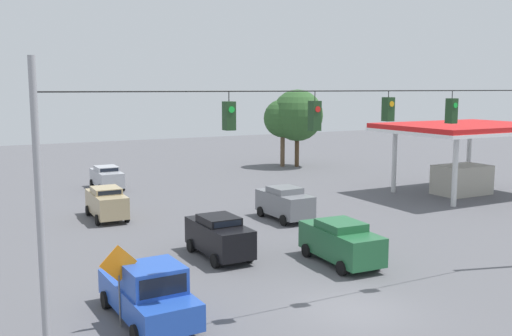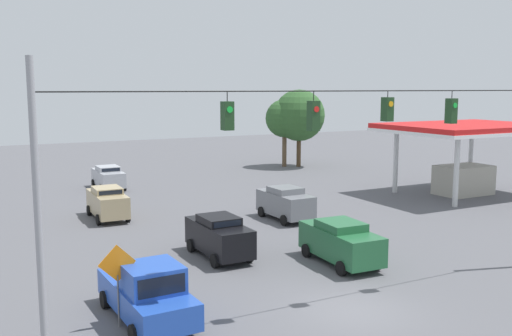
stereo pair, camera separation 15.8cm
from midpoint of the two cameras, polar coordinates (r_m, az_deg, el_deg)
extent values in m
plane|color=#56565B|center=(21.58, 9.55, -13.79)|extent=(140.00, 140.00, 0.00)
cylinder|color=#939399|center=(16.63, -21.04, -4.90)|extent=(0.20, 0.20, 8.83)
cylinder|color=black|center=(20.32, 9.48, 7.62)|extent=(20.99, 0.04, 0.04)
cube|color=#1E3D1E|center=(23.57, 18.78, 5.43)|extent=(0.32, 0.36, 0.98)
cylinder|color=black|center=(23.55, 18.85, 6.98)|extent=(0.03, 0.03, 0.30)
cylinder|color=green|center=(23.43, 19.15, 5.94)|extent=(0.20, 0.02, 0.20)
cube|color=#1E3D1E|center=(21.35, 12.87, 5.75)|extent=(0.32, 0.36, 0.87)
cylinder|color=black|center=(21.33, 12.91, 7.23)|extent=(0.03, 0.03, 0.23)
cylinder|color=orange|center=(21.20, 13.22, 6.25)|extent=(0.20, 0.02, 0.20)
cube|color=#1E3D1E|center=(19.41, 5.65, 5.22)|extent=(0.32, 0.36, 1.01)
cylinder|color=black|center=(19.39, 5.68, 7.19)|extent=(0.03, 0.03, 0.33)
cylinder|color=red|center=(19.25, 5.98, 5.86)|extent=(0.20, 0.02, 0.20)
cube|color=#1E3D1E|center=(17.84, -2.97, 5.23)|extent=(0.32, 0.36, 0.90)
cylinder|color=black|center=(17.82, -2.98, 7.17)|extent=(0.03, 0.03, 0.31)
cylinder|color=green|center=(17.66, -2.71, 5.86)|extent=(0.20, 0.02, 0.20)
cube|color=#234CB2|center=(20.60, -11.03, -12.61)|extent=(2.21, 5.33, 0.90)
cube|color=#234CB2|center=(19.74, -10.48, -10.75)|extent=(1.91, 1.96, 0.90)
cube|color=black|center=(18.89, -9.47, -11.60)|extent=(1.60, 0.08, 0.63)
cylinder|color=black|center=(18.98, -12.18, -15.97)|extent=(0.24, 0.65, 0.64)
cylinder|color=black|center=(19.62, -6.42, -15.00)|extent=(0.24, 0.65, 0.64)
cylinder|color=black|center=(22.02, -15.02, -12.61)|extent=(0.24, 0.65, 0.64)
cylinder|color=black|center=(22.58, -10.01, -11.93)|extent=(0.24, 0.65, 0.64)
cube|color=black|center=(27.23, -3.89, -6.90)|extent=(1.79, 4.38, 1.31)
cube|color=black|center=(27.03, -3.91, -5.19)|extent=(1.62, 1.94, 0.36)
cube|color=black|center=(26.18, -3.01, -5.62)|extent=(1.38, 0.04, 0.25)
cylinder|color=black|center=(25.83, -4.29, -9.24)|extent=(0.23, 0.64, 0.64)
cylinder|color=black|center=(26.56, -0.87, -8.73)|extent=(0.23, 0.64, 0.64)
cylinder|color=black|center=(28.33, -6.70, -7.72)|extent=(0.23, 0.64, 0.64)
cylinder|color=black|center=(28.99, -3.52, -7.31)|extent=(0.23, 0.64, 0.64)
cube|color=tan|center=(36.13, -14.84, -3.44)|extent=(1.78, 4.42, 1.28)
cube|color=tan|center=(35.98, -14.88, -2.16)|extent=(1.61, 1.96, 0.36)
cube|color=black|center=(35.04, -14.54, -2.42)|extent=(1.38, 0.04, 0.25)
cylinder|color=black|center=(34.72, -15.68, -5.02)|extent=(0.23, 0.64, 0.64)
cylinder|color=black|center=(35.09, -12.91, -4.79)|extent=(0.23, 0.64, 0.64)
cylinder|color=black|center=(37.46, -16.57, -4.11)|extent=(0.23, 0.64, 0.64)
cylinder|color=black|center=(37.81, -14.00, -3.90)|extent=(0.23, 0.64, 0.64)
cube|color=#236038|center=(26.51, 8.29, -7.40)|extent=(2.05, 4.67, 1.29)
cube|color=#236038|center=(26.30, 8.33, -5.67)|extent=(1.78, 2.10, 0.36)
cube|color=black|center=(27.13, 7.14, -5.23)|extent=(1.46, 0.09, 0.25)
cylinder|color=black|center=(28.36, 8.15, -7.72)|extent=(0.25, 0.65, 0.64)
cylinder|color=black|center=(27.43, 4.92, -8.21)|extent=(0.25, 0.65, 0.64)
cylinder|color=black|center=(26.04, 11.79, -9.25)|extent=(0.25, 0.65, 0.64)
cylinder|color=black|center=(25.02, 8.39, -9.89)|extent=(0.25, 0.65, 0.64)
cube|color=#A8AAB2|center=(46.69, -14.80, -0.96)|extent=(1.77, 4.45, 1.15)
cube|color=#A8AAB2|center=(46.58, -14.83, -0.04)|extent=(1.62, 1.96, 0.36)
cube|color=black|center=(45.63, -14.55, -0.20)|extent=(1.40, 0.02, 0.25)
cylinder|color=black|center=(45.21, -15.44, -2.02)|extent=(0.22, 0.64, 0.64)
cylinder|color=black|center=(45.60, -13.28, -1.86)|extent=(0.22, 0.64, 0.64)
cylinder|color=black|center=(47.99, -16.19, -1.48)|extent=(0.22, 0.64, 0.64)
cylinder|color=black|center=(48.37, -14.15, -1.33)|extent=(0.22, 0.64, 0.64)
cube|color=slate|center=(34.81, 2.74, -3.58)|extent=(1.88, 4.18, 1.33)
cube|color=slate|center=(34.65, 2.75, -2.21)|extent=(1.69, 1.86, 0.36)
cube|color=black|center=(35.42, 1.96, -1.98)|extent=(1.44, 0.05, 0.25)
cylinder|color=black|center=(36.53, 2.82, -4.09)|extent=(0.23, 0.64, 0.64)
cylinder|color=black|center=(35.63, 0.36, -4.39)|extent=(0.23, 0.64, 0.64)
cylinder|color=black|center=(34.33, 5.21, -4.90)|extent=(0.23, 0.64, 0.64)
cylinder|color=black|center=(33.37, 2.65, -5.25)|extent=(0.23, 0.64, 0.64)
cone|color=orange|center=(22.69, -11.85, -11.94)|extent=(0.37, 0.37, 0.59)
cone|color=orange|center=(24.92, -13.16, -10.15)|extent=(0.37, 0.37, 0.59)
cone|color=orange|center=(26.65, -14.32, -8.99)|extent=(0.37, 0.37, 0.59)
cube|color=red|center=(45.26, 20.03, 3.95)|extent=(11.50, 8.56, 0.35)
cube|color=white|center=(45.28, 20.02, 3.57)|extent=(11.60, 8.66, 0.24)
cylinder|color=silver|center=(50.47, 20.43, 1.27)|extent=(0.36, 0.36, 4.96)
cylinder|color=silver|center=(44.79, 13.57, 0.75)|extent=(0.36, 0.36, 4.96)
cylinder|color=silver|center=(40.55, 19.18, -0.21)|extent=(0.36, 0.36, 4.96)
cube|color=#B2AD9E|center=(45.69, 19.79, -1.11)|extent=(4.03, 2.57, 2.20)
cylinder|color=slate|center=(20.11, -13.70, -12.82)|extent=(0.06, 0.06, 1.80)
cube|color=orange|center=(19.69, -13.82, -9.26)|extent=(1.27, 0.04, 1.27)
cylinder|color=brown|center=(58.03, 2.59, 2.04)|extent=(0.45, 0.45, 3.86)
sphere|color=#2D5628|center=(57.80, 2.61, 4.99)|extent=(3.87, 3.87, 3.87)
cylinder|color=#4C3823|center=(58.13, 4.04, 2.00)|extent=(0.44, 0.44, 3.79)
sphere|color=#2D5628|center=(57.88, 4.07, 5.28)|extent=(5.20, 5.20, 5.20)
camera|label=1|loc=(0.08, -90.17, -0.02)|focal=40.00mm
camera|label=2|loc=(0.08, 89.83, 0.02)|focal=40.00mm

